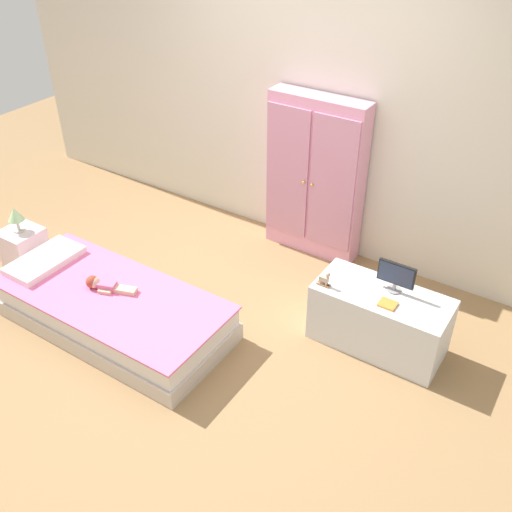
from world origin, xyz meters
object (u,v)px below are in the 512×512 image
(doll, at_px, (102,284))
(nightstand, at_px, (25,250))
(table_lamp, at_px, (15,215))
(book_orange, at_px, (388,304))
(rocking_horse_toy, at_px, (325,279))
(tv_stand, at_px, (379,319))
(wardrobe, at_px, (315,178))
(tv_monitor, at_px, (396,275))
(bed, at_px, (113,309))

(doll, relative_size, nightstand, 1.01)
(table_lamp, height_order, book_orange, table_lamp)
(rocking_horse_toy, bearing_deg, tv_stand, 19.71)
(tv_stand, distance_m, rocking_horse_toy, 0.50)
(table_lamp, bearing_deg, wardrobe, 40.30)
(doll, height_order, wardrobe, wardrobe)
(table_lamp, bearing_deg, book_orange, 12.50)
(tv_stand, distance_m, tv_monitor, 0.37)
(book_orange, bearing_deg, tv_monitor, 98.62)
(tv_stand, bearing_deg, bed, -153.04)
(rocking_horse_toy, bearing_deg, book_orange, 5.05)
(tv_stand, xyz_separation_m, book_orange, (0.07, -0.10, 0.24))
(nightstand, distance_m, wardrobe, 2.54)
(nightstand, distance_m, rocking_horse_toy, 2.61)
(tv_stand, bearing_deg, nightstand, -165.40)
(bed, distance_m, tv_stand, 1.96)
(table_lamp, distance_m, wardrobe, 2.49)
(bed, relative_size, book_orange, 15.38)
(table_lamp, distance_m, tv_monitor, 3.06)
(rocking_horse_toy, bearing_deg, wardrobe, 122.31)
(bed, height_order, nightstand, nightstand)
(wardrobe, relative_size, tv_monitor, 5.38)
(nightstand, distance_m, table_lamp, 0.34)
(wardrobe, bearing_deg, tv_stand, -40.14)
(wardrobe, bearing_deg, doll, -115.57)
(nightstand, bearing_deg, book_orange, 12.50)
(doll, relative_size, rocking_horse_toy, 3.24)
(bed, bearing_deg, nightstand, 173.44)
(tv_monitor, distance_m, book_orange, 0.21)
(tv_monitor, bearing_deg, tv_stand, -121.29)
(tv_stand, bearing_deg, rocking_horse_toy, -160.29)
(table_lamp, bearing_deg, tv_stand, 14.60)
(doll, height_order, nightstand, doll)
(tv_stand, bearing_deg, table_lamp, -165.40)
(rocking_horse_toy, bearing_deg, table_lamp, -166.20)
(tv_stand, height_order, book_orange, book_orange)
(bed, bearing_deg, tv_monitor, 28.23)
(bed, relative_size, tv_monitor, 6.86)
(doll, height_order, table_lamp, table_lamp)
(bed, xyz_separation_m, tv_monitor, (1.79, 0.96, 0.44))
(doll, xyz_separation_m, nightstand, (-1.07, 0.12, -0.15))
(tv_monitor, bearing_deg, wardrobe, 143.59)
(doll, relative_size, table_lamp, 1.80)
(wardrobe, distance_m, rocking_horse_toy, 1.18)
(doll, xyz_separation_m, tv_stand, (1.83, 0.88, -0.11))
(nightstand, xyz_separation_m, wardrobe, (1.89, 1.61, 0.52))
(table_lamp, xyz_separation_m, tv_monitor, (2.95, 0.83, 0.07))
(doll, distance_m, table_lamp, 1.09)
(tv_stand, relative_size, tv_monitor, 3.58)
(wardrobe, relative_size, rocking_horse_toy, 11.97)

